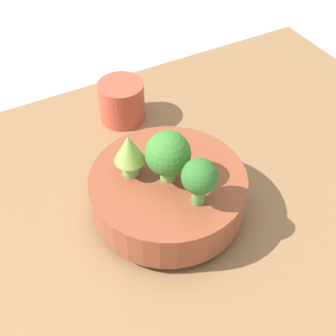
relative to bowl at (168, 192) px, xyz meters
name	(u,v)px	position (x,y,z in m)	size (l,w,h in m)	color
ground_plane	(156,242)	(0.03, 0.02, -0.07)	(6.00, 6.00, 0.00)	silver
table	(156,236)	(0.03, 0.02, -0.06)	(1.14, 0.80, 0.03)	olive
bowl	(168,192)	(0.00, 0.00, 0.00)	(0.23, 0.23, 0.07)	brown
romanesco_piece_near	(129,151)	(0.04, -0.03, 0.08)	(0.04, 0.04, 0.07)	#7AB256
broccoli_floret_back	(200,178)	(-0.01, 0.06, 0.08)	(0.05, 0.05, 0.07)	#609347
broccoli_floret_center	(168,154)	(0.00, 0.00, 0.08)	(0.06, 0.06, 0.08)	#7AB256
cup	(122,101)	(-0.03, -0.24, 0.00)	(0.09, 0.09, 0.08)	#C64C38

